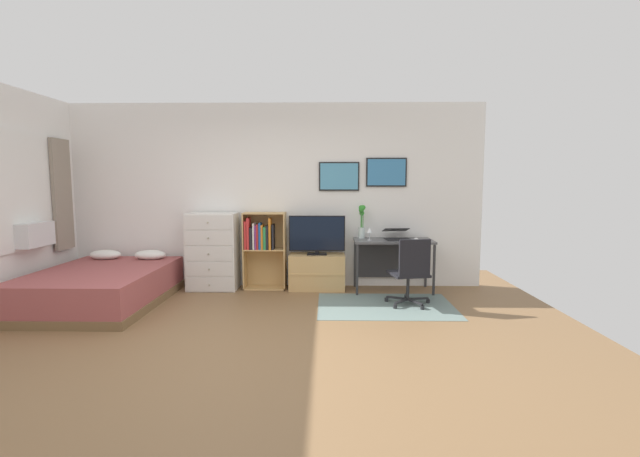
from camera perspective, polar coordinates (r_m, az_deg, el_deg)
name	(u,v)px	position (r m, az deg, el deg)	size (l,w,h in m)	color
ground_plane	(247,343)	(4.45, -9.51, -14.48)	(7.20, 7.20, 0.00)	brown
wall_back_with_posters	(276,196)	(6.57, -5.72, 4.28)	(6.12, 0.09, 2.70)	white
area_rug	(386,306)	(5.67, 8.51, -9.88)	(1.70, 1.20, 0.01)	slate
bed	(102,286)	(6.30, -26.43, -6.72)	(1.48, 2.05, 0.58)	brown
dresser	(213,251)	(6.55, -13.75, -2.90)	(0.71, 0.46, 1.11)	silver
bookshelf	(262,244)	(6.45, -7.51, -1.95)	(0.61, 0.30, 1.12)	tan
tv_stand	(317,272)	(6.40, -0.39, -5.65)	(0.80, 0.41, 0.51)	tan
television	(317,235)	(6.29, -0.40, -0.89)	(0.80, 0.16, 0.56)	black
desk	(392,249)	(6.40, 9.37, -2.61)	(1.11, 0.56, 0.74)	#4C4C4F
office_chair	(411,270)	(5.62, 11.72, -5.34)	(0.58, 0.57, 0.86)	#232326
laptop	(397,235)	(6.40, 9.95, -0.79)	(0.40, 0.42, 0.16)	black
computer_mouse	(416,239)	(6.32, 12.36, -1.34)	(0.06, 0.10, 0.03)	silver
bamboo_vase	(362,220)	(6.39, 5.43, 1.14)	(0.10, 0.10, 0.48)	silver
wine_glass	(370,231)	(6.19, 6.45, -0.30)	(0.07, 0.07, 0.18)	silver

